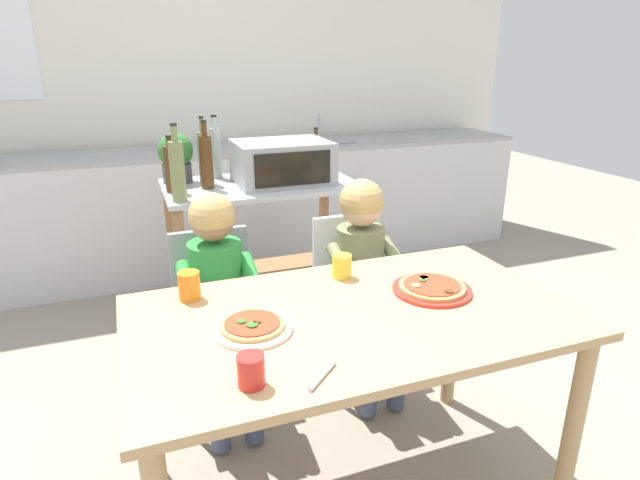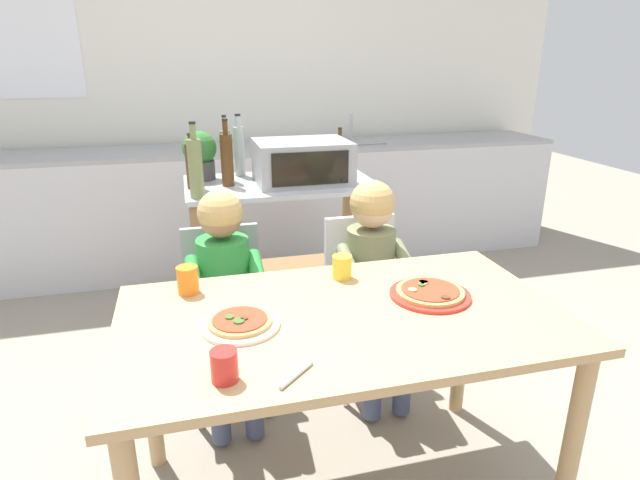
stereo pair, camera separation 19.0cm
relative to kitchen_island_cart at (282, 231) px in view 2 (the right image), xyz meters
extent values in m
plane|color=gray|center=(-0.05, -0.24, -0.59)|extent=(11.15, 11.15, 0.00)
cube|color=white|center=(-0.05, 1.49, 0.76)|extent=(5.35, 0.12, 2.70)
cube|color=white|center=(-1.43, 1.43, 1.06)|extent=(0.56, 0.01, 0.80)
cube|color=silver|center=(-0.05, 1.08, -0.15)|extent=(4.81, 0.60, 0.87)
cube|color=#9E9EA3|center=(-0.05, 1.08, 0.30)|extent=(4.81, 0.60, 0.03)
cube|color=gray|center=(0.79, 1.08, 0.31)|extent=(0.40, 0.33, 0.02)
cylinder|color=#B7BABF|center=(0.79, 1.20, 0.41)|extent=(0.02, 0.02, 0.20)
cube|color=#B7BABF|center=(0.00, 0.00, 0.28)|extent=(1.04, 0.62, 0.02)
cube|color=olive|center=(0.00, 0.00, -0.28)|extent=(0.95, 0.57, 0.02)
cube|color=olive|center=(-0.48, -0.27, -0.16)|extent=(0.05, 0.05, 0.85)
cube|color=olive|center=(0.48, -0.27, -0.16)|extent=(0.05, 0.05, 0.85)
cube|color=olive|center=(-0.48, 0.27, -0.16)|extent=(0.05, 0.05, 0.85)
cube|color=olive|center=(0.48, 0.27, -0.16)|extent=(0.05, 0.05, 0.85)
cube|color=#999BA0|center=(0.12, -0.03, 0.40)|extent=(0.51, 0.39, 0.23)
cube|color=black|center=(0.12, -0.23, 0.40)|extent=(0.40, 0.01, 0.17)
cylinder|color=black|center=(0.30, -0.23, 0.33)|extent=(0.02, 0.01, 0.02)
cylinder|color=olive|center=(-0.28, 0.11, 0.43)|extent=(0.06, 0.06, 0.27)
cylinder|color=olive|center=(-0.28, 0.11, 0.60)|extent=(0.02, 0.02, 0.07)
cylinder|color=black|center=(-0.28, 0.11, 0.64)|extent=(0.02, 0.02, 0.01)
cylinder|color=#4C2D14|center=(-0.29, -0.02, 0.43)|extent=(0.07, 0.07, 0.27)
cylinder|color=#4C2D14|center=(-0.29, -0.02, 0.60)|extent=(0.03, 0.03, 0.07)
cylinder|color=black|center=(-0.29, -0.02, 0.64)|extent=(0.03, 0.03, 0.01)
cylinder|color=#ADB7B2|center=(-0.19, 0.22, 0.43)|extent=(0.06, 0.06, 0.28)
cylinder|color=#ADB7B2|center=(-0.19, 0.22, 0.60)|extent=(0.03, 0.03, 0.06)
cylinder|color=black|center=(-0.19, 0.22, 0.64)|extent=(0.03, 0.03, 0.01)
cylinder|color=#4C2D14|center=(0.41, 0.23, 0.39)|extent=(0.05, 0.05, 0.20)
cylinder|color=#4C2D14|center=(0.41, 0.23, 0.51)|extent=(0.02, 0.02, 0.05)
cylinder|color=black|center=(0.41, 0.23, 0.54)|extent=(0.02, 0.02, 0.01)
cylinder|color=#4C2D14|center=(-0.46, -0.03, 0.41)|extent=(0.07, 0.07, 0.23)
cylinder|color=#4C2D14|center=(-0.46, -0.03, 0.54)|extent=(0.03, 0.03, 0.04)
cylinder|color=black|center=(-0.46, -0.03, 0.57)|extent=(0.03, 0.03, 0.01)
cylinder|color=olive|center=(-0.45, -0.23, 0.43)|extent=(0.07, 0.07, 0.29)
cylinder|color=olive|center=(-0.45, -0.23, 0.61)|extent=(0.03, 0.03, 0.07)
cylinder|color=black|center=(-0.45, -0.23, 0.65)|extent=(0.03, 0.03, 0.01)
cylinder|color=#4C4C51|center=(-0.42, 0.18, 0.34)|extent=(0.16, 0.16, 0.10)
sphere|color=#337533|center=(-0.42, 0.18, 0.46)|extent=(0.19, 0.19, 0.19)
cube|color=tan|center=(-0.05, -1.35, 0.15)|extent=(1.43, 0.81, 0.03)
cylinder|color=tan|center=(0.61, -1.70, -0.23)|extent=(0.06, 0.06, 0.72)
cylinder|color=tan|center=(-0.71, -1.01, -0.23)|extent=(0.06, 0.06, 0.72)
cylinder|color=tan|center=(0.61, -1.01, -0.23)|extent=(0.06, 0.06, 0.72)
cube|color=gray|center=(-0.38, -0.70, -0.15)|extent=(0.36, 0.36, 0.04)
cube|color=gray|center=(-0.38, -0.54, 0.04)|extent=(0.34, 0.03, 0.38)
cylinder|color=gray|center=(-0.23, -0.85, -0.37)|extent=(0.03, 0.03, 0.42)
cylinder|color=gray|center=(-0.53, -0.85, -0.37)|extent=(0.03, 0.03, 0.42)
cylinder|color=gray|center=(-0.23, -0.55, -0.37)|extent=(0.03, 0.03, 0.42)
cylinder|color=gray|center=(-0.53, -0.55, -0.37)|extent=(0.03, 0.03, 0.42)
cube|color=silver|center=(0.28, -0.71, -0.15)|extent=(0.36, 0.36, 0.04)
cube|color=silver|center=(0.28, -0.55, 0.04)|extent=(0.34, 0.03, 0.38)
cylinder|color=silver|center=(0.43, -0.86, -0.37)|extent=(0.03, 0.03, 0.42)
cylinder|color=silver|center=(0.13, -0.86, -0.37)|extent=(0.03, 0.03, 0.42)
cylinder|color=silver|center=(0.43, -0.56, -0.37)|extent=(0.03, 0.03, 0.42)
cylinder|color=silver|center=(0.13, -0.56, -0.37)|extent=(0.03, 0.03, 0.42)
cube|color=#424C6B|center=(-0.31, -0.84, -0.11)|extent=(0.10, 0.30, 0.10)
cylinder|color=#424C6B|center=(-0.31, -0.97, -0.35)|extent=(0.08, 0.08, 0.44)
cube|color=#424C6B|center=(-0.45, -0.84, -0.11)|extent=(0.10, 0.30, 0.10)
cylinder|color=#424C6B|center=(-0.45, -0.97, -0.35)|extent=(0.08, 0.08, 0.44)
cylinder|color=green|center=(-0.25, -0.80, 0.09)|extent=(0.06, 0.26, 0.15)
cylinder|color=green|center=(-0.51, -0.80, 0.09)|extent=(0.06, 0.26, 0.15)
cylinder|color=green|center=(-0.38, -0.70, 0.06)|extent=(0.22, 0.22, 0.33)
sphere|color=#A37556|center=(-0.38, -0.70, 0.33)|extent=(0.18, 0.18, 0.18)
sphere|color=tan|center=(-0.38, -0.70, 0.34)|extent=(0.19, 0.19, 0.19)
cube|color=#424C6B|center=(0.35, -0.85, -0.11)|extent=(0.10, 0.30, 0.10)
cylinder|color=#424C6B|center=(0.35, -0.98, -0.35)|extent=(0.08, 0.08, 0.44)
cube|color=#424C6B|center=(0.21, -0.85, -0.11)|extent=(0.10, 0.30, 0.10)
cylinder|color=#424C6B|center=(0.21, -0.98, -0.35)|extent=(0.08, 0.08, 0.44)
cylinder|color=#7A7F56|center=(0.41, -0.81, 0.09)|extent=(0.06, 0.26, 0.15)
cylinder|color=#7A7F56|center=(0.15, -0.81, 0.09)|extent=(0.06, 0.26, 0.15)
cylinder|color=#7A7F56|center=(0.28, -0.71, 0.05)|extent=(0.22, 0.22, 0.33)
sphere|color=beige|center=(0.28, -0.71, 0.32)|extent=(0.19, 0.19, 0.19)
sphere|color=tan|center=(0.28, -0.71, 0.34)|extent=(0.20, 0.20, 0.20)
cylinder|color=white|center=(-0.38, -1.36, 0.17)|extent=(0.25, 0.25, 0.01)
cylinder|color=tan|center=(-0.38, -1.36, 0.18)|extent=(0.20, 0.20, 0.01)
cylinder|color=#B23D23|center=(-0.38, -1.36, 0.19)|extent=(0.17, 0.17, 0.00)
cylinder|color=#563319|center=(-0.37, -1.36, 0.19)|extent=(0.02, 0.02, 0.01)
cylinder|color=#386628|center=(-0.39, -1.37, 0.19)|extent=(0.03, 0.03, 0.01)
cylinder|color=#386628|center=(-0.41, -1.34, 0.19)|extent=(0.03, 0.03, 0.01)
cylinder|color=red|center=(0.28, -1.31, 0.17)|extent=(0.28, 0.28, 0.01)
cylinder|color=tan|center=(0.28, -1.31, 0.18)|extent=(0.23, 0.23, 0.01)
cylinder|color=#B23D23|center=(0.28, -1.31, 0.19)|extent=(0.20, 0.20, 0.00)
cylinder|color=#563319|center=(0.30, -1.38, 0.19)|extent=(0.03, 0.03, 0.01)
cylinder|color=#DBC666|center=(0.28, -1.25, 0.19)|extent=(0.03, 0.03, 0.01)
cylinder|color=#386628|center=(0.26, -1.27, 0.19)|extent=(0.02, 0.02, 0.01)
cylinder|color=#DBC666|center=(0.21, -1.30, 0.19)|extent=(0.03, 0.03, 0.01)
cylinder|color=maroon|center=(0.28, -1.25, 0.19)|extent=(0.04, 0.04, 0.01)
cylinder|color=#386628|center=(0.28, -1.26, 0.19)|extent=(0.02, 0.02, 0.01)
cylinder|color=orange|center=(-0.53, -1.06, 0.21)|extent=(0.07, 0.07, 0.10)
cylinder|color=red|center=(-0.45, -1.62, 0.21)|extent=(0.07, 0.07, 0.08)
cylinder|color=yellow|center=(0.03, -1.08, 0.21)|extent=(0.07, 0.07, 0.09)
cylinder|color=#B7BABF|center=(-0.27, -1.66, 0.17)|extent=(0.11, 0.10, 0.01)
camera|label=1|loc=(-0.68, -2.73, 0.95)|focal=29.27mm
camera|label=2|loc=(-0.50, -2.79, 0.95)|focal=29.27mm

